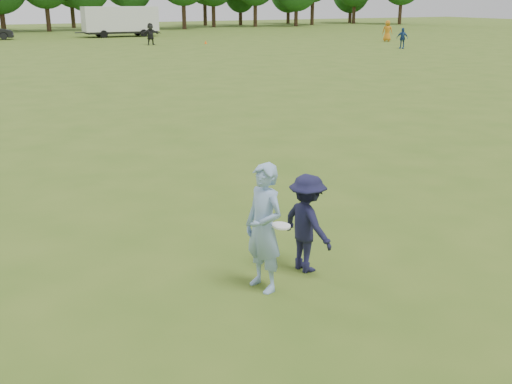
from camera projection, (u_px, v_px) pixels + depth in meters
ground at (256, 267)px, 9.53m from camera, size 200.00×200.00×0.00m
thrower at (264, 228)px, 8.57m from camera, size 0.60×0.78×1.90m
defender at (307, 223)px, 9.22m from camera, size 0.73×1.08×1.56m
player_far_b at (402, 38)px, 50.46m from camera, size 0.87×1.07×1.70m
player_far_c at (387, 31)px, 58.77m from camera, size 1.15×1.15×2.02m
player_far_d at (151, 34)px, 54.29m from camera, size 1.85×0.76×1.95m
field_cone at (206, 42)px, 55.87m from camera, size 0.28×0.28×0.30m
disc_in_play at (281, 226)px, 8.46m from camera, size 0.28×0.28×0.06m
cargo_trailer at (120, 20)px, 65.61m from camera, size 9.00×2.75×3.20m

